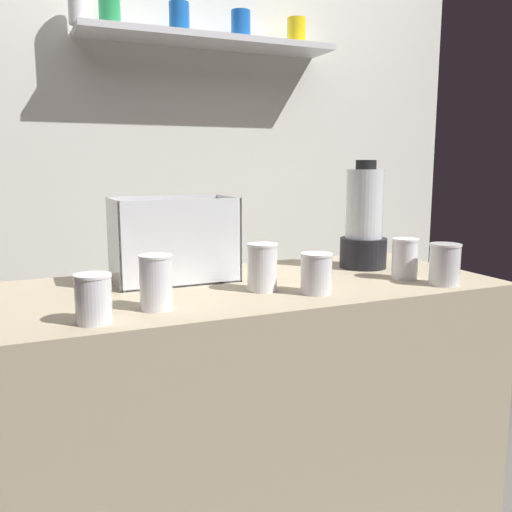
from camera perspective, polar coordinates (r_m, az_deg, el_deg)
The scene contains 10 objects.
counter at distance 1.75m, azimuth 0.00°, elevation -17.39°, with size 1.40×0.64×0.90m, color tan.
back_wall_unit at distance 2.28m, azimuth -7.81°, elevation 10.04°, with size 2.60×0.24×2.50m.
carrot_display_bin at distance 1.64m, azimuth -8.19°, elevation 0.14°, with size 0.35×0.21×0.25m.
blender_pitcher at distance 1.85m, azimuth 11.25°, elevation 3.34°, with size 0.16×0.16×0.36m.
juice_cup_carrot_far_left at distance 1.24m, azimuth -16.65°, elevation -4.47°, with size 0.08×0.08×0.11m.
juice_cup_mango_left at distance 1.32m, azimuth -10.42°, elevation -3.12°, with size 0.08×0.08×0.13m.
juice_cup_pomegranate_middle at distance 1.49m, azimuth 0.67°, elevation -1.53°, with size 0.09×0.09×0.13m.
juice_cup_orange_right at distance 1.47m, azimuth 6.32°, elevation -2.00°, with size 0.09×0.09×0.11m.
juice_cup_carrot_far_right at distance 1.71m, azimuth 15.32°, elevation -0.47°, with size 0.08×0.08×0.12m.
juice_cup_mango_rightmost at distance 1.65m, azimuth 19.13°, elevation -1.04°, with size 0.09×0.09×0.12m.
Camera 1 is at (-0.62, -1.43, 1.24)m, focal length 38.22 mm.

